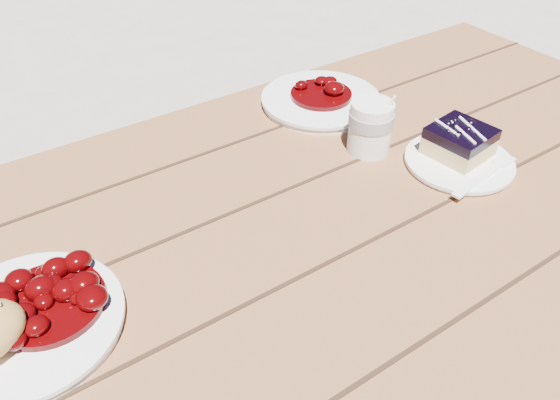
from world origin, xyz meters
TOP-DOWN VIEW (x-y plane):
  - picnic_table at (0.00, -0.00)m, footprint 2.00×1.55m
  - main_plate at (-0.17, 0.03)m, footprint 0.22×0.22m
  - goulash_stew at (-0.14, 0.03)m, footprint 0.13×0.13m
  - dessert_plate at (0.50, -0.02)m, footprint 0.17×0.17m
  - blueberry_cake at (0.51, -0.01)m, footprint 0.10×0.10m
  - fork_dessert at (0.48, -0.08)m, footprint 0.16×0.05m
  - coffee_cup at (0.41, 0.10)m, footprint 0.07×0.07m
  - second_plate at (0.44, 0.27)m, footprint 0.22×0.22m
  - second_stew at (0.44, 0.27)m, footprint 0.12×0.12m

SIDE VIEW (x-z plane):
  - picnic_table at x=0.00m, z-range 0.21..0.96m
  - dessert_plate at x=0.50m, z-range 0.75..0.76m
  - main_plate at x=-0.17m, z-range 0.75..0.77m
  - second_plate at x=0.44m, z-range 0.75..0.77m
  - fork_dessert at x=0.48m, z-range 0.76..0.76m
  - blueberry_cake at x=0.51m, z-range 0.76..0.81m
  - goulash_stew at x=-0.14m, z-range 0.77..0.81m
  - second_stew at x=0.44m, z-range 0.77..0.81m
  - coffee_cup at x=0.41m, z-range 0.75..0.84m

